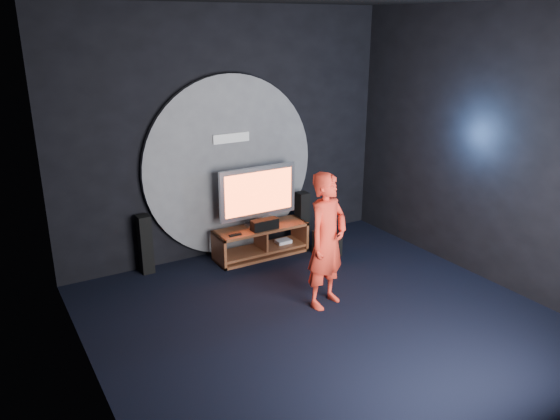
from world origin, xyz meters
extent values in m
plane|color=black|center=(0.00, 0.00, 0.00)|extent=(5.00, 5.00, 0.00)
cube|color=black|center=(0.00, 2.50, 1.75)|extent=(5.00, 0.04, 3.50)
cube|color=black|center=(0.00, -2.50, 1.75)|extent=(5.00, 0.04, 3.50)
cube|color=black|center=(-2.50, 0.00, 1.75)|extent=(0.04, 5.00, 3.50)
cube|color=black|center=(2.50, 0.00, 1.75)|extent=(0.04, 5.00, 3.50)
cylinder|color=#515156|center=(0.00, 2.44, 1.30)|extent=(2.60, 0.08, 2.60)
cube|color=white|center=(0.00, 2.39, 1.72)|extent=(0.55, 0.03, 0.13)
cube|color=brown|center=(0.27, 2.05, 0.43)|extent=(1.38, 0.45, 0.04)
cube|color=brown|center=(0.27, 2.05, 0.10)|extent=(1.34, 0.42, 0.04)
cube|color=brown|center=(-0.40, 2.05, 0.23)|extent=(0.04, 0.45, 0.45)
cube|color=brown|center=(0.94, 2.05, 0.23)|extent=(0.04, 0.45, 0.45)
cube|color=brown|center=(0.27, 2.05, 0.27)|extent=(0.03, 0.40, 0.29)
cube|color=brown|center=(0.27, 2.05, 0.02)|extent=(1.38, 0.45, 0.04)
cube|color=white|center=(0.65, 2.05, 0.14)|extent=(0.22, 0.16, 0.05)
cube|color=silver|center=(0.27, 2.12, 0.47)|extent=(0.36, 0.22, 0.04)
cylinder|color=silver|center=(0.27, 2.12, 0.54)|extent=(0.07, 0.07, 0.10)
cube|color=silver|center=(0.27, 2.12, 0.96)|extent=(1.19, 0.06, 0.74)
cube|color=#FD5223|center=(0.27, 2.09, 0.96)|extent=(1.06, 0.01, 0.60)
cube|color=black|center=(0.27, 1.93, 0.53)|extent=(0.40, 0.15, 0.15)
cube|color=black|center=(-0.20, 1.93, 0.46)|extent=(0.18, 0.05, 0.02)
cube|color=black|center=(-1.35, 2.35, 0.41)|extent=(0.16, 0.18, 0.82)
cube|color=black|center=(1.05, 2.15, 0.41)|extent=(0.16, 0.18, 0.82)
cube|color=black|center=(1.12, 1.58, 0.18)|extent=(0.32, 0.32, 0.36)
imported|color=red|center=(0.25, 0.38, 0.83)|extent=(0.69, 0.56, 1.65)
camera|label=1|loc=(-3.24, -4.45, 3.24)|focal=35.00mm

